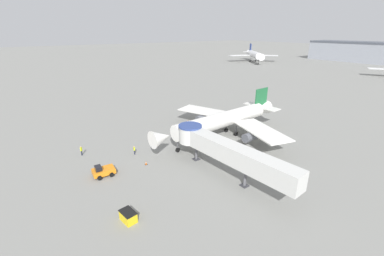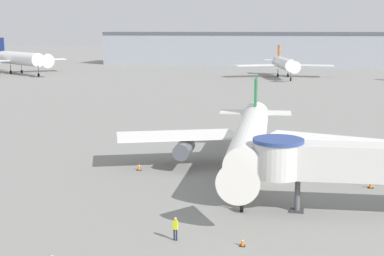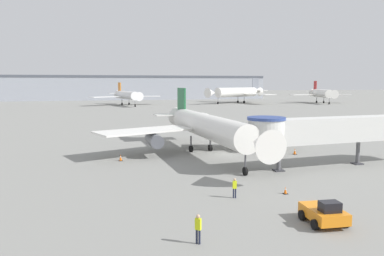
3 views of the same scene
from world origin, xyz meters
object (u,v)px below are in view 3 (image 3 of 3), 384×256
object	(u,v)px
traffic_cone_port_wing	(121,158)
ground_crew_wing_walker	(198,227)
background_jet_gray_tail	(238,92)
background_jet_orange_tail	(127,95)
background_jet_red_tail	(322,93)
pushback_tug_orange	(324,213)
traffic_cone_near_nose	(285,190)
main_airplane	(206,127)
traffic_cone_starboard_wing	(295,151)
ground_crew_marshaller	(235,187)
jet_bridge	(327,130)

from	to	relation	value
traffic_cone_port_wing	ground_crew_wing_walker	bearing A→B (deg)	-83.43
background_jet_gray_tail	background_jet_orange_tail	world-z (taller)	background_jet_gray_tail
background_jet_gray_tail	background_jet_red_tail	world-z (taller)	background_jet_gray_tail
pushback_tug_orange	background_jet_red_tail	distance (m)	160.74
traffic_cone_port_wing	traffic_cone_near_nose	size ratio (longest dim) A/B	1.20
traffic_cone_port_wing	main_airplane	bearing A→B (deg)	7.52
traffic_cone_near_nose	background_jet_red_tail	xyz separation A→B (m)	(87.42, 127.31, 4.32)
ground_crew_wing_walker	background_jet_gray_tail	world-z (taller)	background_jet_gray_tail
ground_crew_wing_walker	traffic_cone_starboard_wing	bearing A→B (deg)	91.21
traffic_cone_port_wing	background_jet_orange_tail	size ratio (longest dim) A/B	0.02
traffic_cone_starboard_wing	pushback_tug_orange	bearing A→B (deg)	-115.34
traffic_cone_port_wing	background_jet_orange_tail	distance (m)	116.13
ground_crew_marshaller	background_jet_red_tail	distance (m)	157.18
background_jet_gray_tail	traffic_cone_port_wing	bearing A→B (deg)	-55.55
traffic_cone_starboard_wing	traffic_cone_port_wing	bearing A→B (deg)	176.08
jet_bridge	background_jet_gray_tail	distance (m)	135.29
main_airplane	jet_bridge	size ratio (longest dim) A/B	1.42
traffic_cone_near_nose	background_jet_orange_tail	size ratio (longest dim) A/B	0.02
pushback_tug_orange	traffic_cone_near_nose	distance (m)	7.03
traffic_cone_port_wing	ground_crew_marshaller	world-z (taller)	ground_crew_marshaller
ground_crew_wing_walker	background_jet_gray_tail	size ratio (longest dim) A/B	0.05
main_airplane	traffic_cone_port_wing	xyz separation A→B (m)	(-11.45, -1.51, -3.36)
traffic_cone_port_wing	ground_crew_wing_walker	distance (m)	25.77
background_jet_orange_tail	background_jet_red_tail	world-z (taller)	background_jet_red_tail
pushback_tug_orange	main_airplane	bearing A→B (deg)	95.64
background_jet_red_tail	main_airplane	bearing A→B (deg)	-117.46
jet_bridge	background_jet_gray_tail	world-z (taller)	background_jet_gray_tail
main_airplane	ground_crew_wing_walker	xyz separation A→B (m)	(-8.51, -27.10, -2.68)
ground_crew_wing_walker	jet_bridge	bearing A→B (deg)	80.91
background_jet_gray_tail	background_jet_red_tail	xyz separation A→B (m)	(38.08, -10.50, -0.55)
jet_bridge	traffic_cone_near_nose	size ratio (longest dim) A/B	34.94
jet_bridge	background_jet_gray_tail	bearing A→B (deg)	68.66
background_jet_gray_tail	background_jet_orange_tail	xyz separation A→B (m)	(-52.28, -4.49, -0.87)
pushback_tug_orange	traffic_cone_port_wing	xyz separation A→B (m)	(-12.14, 24.65, -0.40)
jet_bridge	traffic_cone_starboard_wing	bearing A→B (deg)	82.51
main_airplane	ground_crew_marshaller	bearing A→B (deg)	-102.44
traffic_cone_near_nose	ground_crew_wing_walker	world-z (taller)	ground_crew_wing_walker
traffic_cone_starboard_wing	background_jet_red_tail	bearing A→B (deg)	55.18
traffic_cone_near_nose	ground_crew_marshaller	bearing A→B (deg)	179.92
jet_bridge	background_jet_red_tail	size ratio (longest dim) A/B	0.77
ground_crew_marshaller	pushback_tug_orange	bearing A→B (deg)	-55.27
background_jet_gray_tail	pushback_tug_orange	bearing A→B (deg)	-47.25
pushback_tug_orange	ground_crew_wing_walker	bearing A→B (deg)	-170.05
main_airplane	ground_crew_marshaller	distance (m)	19.65
ground_crew_marshaller	traffic_cone_starboard_wing	bearing A→B (deg)	53.20
ground_crew_wing_walker	background_jet_gray_tail	xyz separation A→B (m)	(59.38, 145.71, 4.13)
traffic_cone_port_wing	background_jet_red_tail	distance (m)	148.72
ground_crew_marshaller	ground_crew_wing_walker	bearing A→B (deg)	-118.22
ground_crew_wing_walker	traffic_cone_port_wing	bearing A→B (deg)	137.74
main_airplane	background_jet_orange_tail	size ratio (longest dim) A/B	1.03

